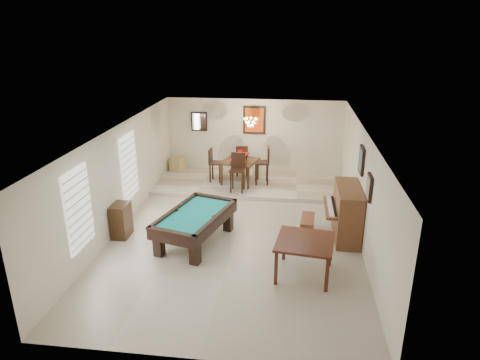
% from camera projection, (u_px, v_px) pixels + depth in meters
% --- Properties ---
extents(ground_plane, '(6.00, 9.00, 0.02)m').
position_uv_depth(ground_plane, '(237.00, 231.00, 10.90)').
color(ground_plane, beige).
extents(wall_back, '(6.00, 0.04, 2.60)m').
position_uv_depth(wall_back, '(254.00, 137.00, 14.64)').
color(wall_back, silver).
rests_on(wall_back, ground_plane).
extents(wall_front, '(6.00, 0.04, 2.60)m').
position_uv_depth(wall_front, '(196.00, 289.00, 6.26)').
color(wall_front, silver).
rests_on(wall_front, ground_plane).
extents(wall_left, '(0.04, 9.00, 2.60)m').
position_uv_depth(wall_left, '(119.00, 177.00, 10.80)').
color(wall_left, silver).
rests_on(wall_left, ground_plane).
extents(wall_right, '(0.04, 9.00, 2.60)m').
position_uv_depth(wall_right, '(363.00, 188.00, 10.10)').
color(wall_right, silver).
rests_on(wall_right, ground_plane).
extents(ceiling, '(6.00, 9.00, 0.04)m').
position_uv_depth(ceiling, '(237.00, 131.00, 10.00)').
color(ceiling, white).
rests_on(ceiling, wall_back).
extents(dining_step, '(6.00, 2.50, 0.12)m').
position_uv_depth(dining_step, '(250.00, 184.00, 13.90)').
color(dining_step, beige).
rests_on(dining_step, ground_plane).
extents(window_left_front, '(0.06, 1.00, 1.70)m').
position_uv_depth(window_left_front, '(79.00, 209.00, 8.71)').
color(window_left_front, white).
rests_on(window_left_front, wall_left).
extents(window_left_rear, '(0.06, 1.00, 1.70)m').
position_uv_depth(window_left_rear, '(129.00, 166.00, 11.32)').
color(window_left_rear, white).
rests_on(window_left_rear, wall_left).
extents(pool_table, '(1.76, 2.46, 0.74)m').
position_uv_depth(pool_table, '(195.00, 228.00, 10.19)').
color(pool_table, black).
rests_on(pool_table, ground_plane).
extents(square_table, '(1.29, 1.29, 0.80)m').
position_uv_depth(square_table, '(304.00, 258.00, 8.85)').
color(square_table, '#38180E').
rests_on(square_table, ground_plane).
extents(upright_piano, '(0.87, 1.56, 1.30)m').
position_uv_depth(upright_piano, '(341.00, 212.00, 10.38)').
color(upright_piano, brown).
rests_on(upright_piano, ground_plane).
extents(piano_bench, '(0.38, 0.83, 0.45)m').
position_uv_depth(piano_bench, '(307.00, 226.00, 10.63)').
color(piano_bench, brown).
rests_on(piano_bench, ground_plane).
extents(apothecary_chest, '(0.38, 0.57, 0.85)m').
position_uv_depth(apothecary_chest, '(121.00, 220.00, 10.47)').
color(apothecary_chest, black).
rests_on(apothecary_chest, ground_plane).
extents(dining_table, '(1.26, 1.26, 0.86)m').
position_uv_depth(dining_table, '(240.00, 170.00, 13.72)').
color(dining_table, black).
rests_on(dining_table, dining_step).
extents(flower_vase, '(0.16, 0.16, 0.26)m').
position_uv_depth(flower_vase, '(240.00, 153.00, 13.52)').
color(flower_vase, red).
rests_on(flower_vase, dining_table).
extents(dining_chair_south, '(0.45, 0.45, 1.18)m').
position_uv_depth(dining_chair_south, '(237.00, 173.00, 12.94)').
color(dining_chair_south, black).
rests_on(dining_chair_south, dining_step).
extents(dining_chair_north, '(0.44, 0.44, 1.07)m').
position_uv_depth(dining_chair_north, '(242.00, 160.00, 14.34)').
color(dining_chair_north, black).
rests_on(dining_chair_north, dining_step).
extents(dining_chair_west, '(0.42, 0.42, 1.08)m').
position_uv_depth(dining_chair_west, '(216.00, 165.00, 13.79)').
color(dining_chair_west, black).
rests_on(dining_chair_west, dining_step).
extents(dining_chair_east, '(0.50, 0.50, 1.21)m').
position_uv_depth(dining_chair_east, '(262.00, 165.00, 13.57)').
color(dining_chair_east, black).
rests_on(dining_chair_east, dining_step).
extents(corner_bench, '(0.54, 0.61, 0.46)m').
position_uv_depth(corner_bench, '(178.00, 164.00, 14.92)').
color(corner_bench, tan).
rests_on(corner_bench, dining_step).
extents(chandelier, '(0.44, 0.44, 0.60)m').
position_uv_depth(chandelier, '(251.00, 119.00, 13.12)').
color(chandelier, '#FFE5B2').
rests_on(chandelier, ceiling).
extents(back_painting, '(0.75, 0.06, 0.95)m').
position_uv_depth(back_painting, '(254.00, 120.00, 14.40)').
color(back_painting, '#D84C14').
rests_on(back_painting, wall_back).
extents(back_mirror, '(0.55, 0.06, 0.65)m').
position_uv_depth(back_mirror, '(199.00, 122.00, 14.66)').
color(back_mirror, white).
rests_on(back_mirror, wall_back).
extents(right_picture_upper, '(0.06, 0.55, 0.65)m').
position_uv_depth(right_picture_upper, '(362.00, 160.00, 10.17)').
color(right_picture_upper, slate).
rests_on(right_picture_upper, wall_right).
extents(right_picture_lower, '(0.06, 0.45, 0.55)m').
position_uv_depth(right_picture_lower, '(369.00, 187.00, 9.03)').
color(right_picture_lower, gray).
rests_on(right_picture_lower, wall_right).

